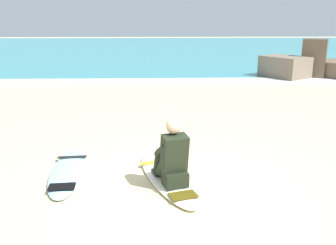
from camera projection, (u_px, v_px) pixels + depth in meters
name	position (u px, v px, depth m)	size (l,w,h in m)	color
ground_plane	(177.00, 193.00, 5.17)	(80.00, 80.00, 0.00)	beige
sea	(158.00, 49.00, 26.79)	(80.00, 28.00, 0.10)	teal
breaking_foam	(163.00, 82.00, 13.62)	(80.00, 0.90, 0.11)	white
surfboard_main	(167.00, 178.00, 5.56)	(1.11, 2.13, 0.08)	#EFE5C6
surfer_seated	(172.00, 158.00, 5.24)	(0.53, 0.77, 0.95)	black
surfboard_spare_near	(68.00, 172.00, 5.79)	(0.68, 1.94, 0.08)	#9ED1E5
rock_outcrop_distant	(315.00, 67.00, 14.32)	(4.34, 2.38, 1.52)	#756656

